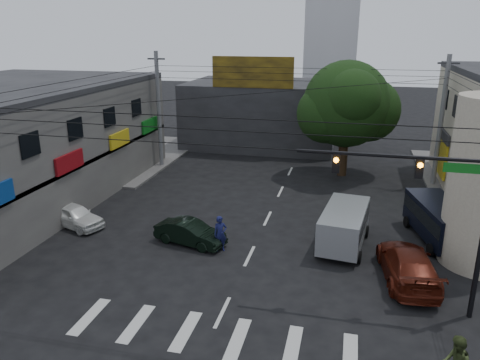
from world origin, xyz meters
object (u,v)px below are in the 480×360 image
at_px(utility_pole_far_right, 441,122).
at_px(traffic_officer, 220,234).
at_px(street_tree, 346,104).
at_px(navy_van, 438,222).
at_px(white_compact, 74,216).
at_px(silver_minivan, 344,228).
at_px(utility_pole_far_left, 159,111).
at_px(maroon_sedan, 408,264).
at_px(dark_sedan, 190,233).
at_px(traffic_gantry, 440,198).

height_order(utility_pole_far_right, traffic_officer, utility_pole_far_right).
bearing_deg(street_tree, utility_pole_far_right, -8.75).
bearing_deg(traffic_officer, navy_van, -9.87).
bearing_deg(white_compact, street_tree, -26.99).
bearing_deg(utility_pole_far_right, silver_minivan, -117.13).
xyz_separation_m(silver_minivan, navy_van, (4.83, 1.87, 0.01)).
distance_m(utility_pole_far_left, utility_pole_far_right, 21.00).
bearing_deg(utility_pole_far_right, street_tree, 171.25).
bearing_deg(traffic_officer, utility_pole_far_right, 19.33).
bearing_deg(traffic_officer, maroon_sedan, -34.83).
bearing_deg(traffic_officer, white_compact, 144.04).
distance_m(street_tree, utility_pole_far_right, 6.63).
bearing_deg(utility_pole_far_right, maroon_sedan, -102.13).
xyz_separation_m(maroon_sedan, navy_van, (1.94, 4.71, 0.27)).
bearing_deg(silver_minivan, street_tree, 9.21).
distance_m(utility_pole_far_left, silver_minivan, 19.37).
relative_size(street_tree, utility_pole_far_left, 0.95).
bearing_deg(navy_van, silver_minivan, 98.00).
height_order(street_tree, dark_sedan, street_tree).
distance_m(utility_pole_far_right, silver_minivan, 13.69).
relative_size(traffic_gantry, silver_minivan, 1.44).
relative_size(dark_sedan, white_compact, 0.98).
bearing_deg(white_compact, silver_minivan, -66.77).
height_order(utility_pole_far_right, dark_sedan, utility_pole_far_right).
bearing_deg(utility_pole_far_right, white_compact, -148.82).
relative_size(traffic_gantry, maroon_sedan, 1.31).
distance_m(utility_pole_far_right, dark_sedan, 19.62).
xyz_separation_m(street_tree, traffic_officer, (-5.57, -14.74, -4.54)).
distance_m(street_tree, dark_sedan, 16.82).
bearing_deg(white_compact, utility_pole_far_left, 19.62).
height_order(white_compact, silver_minivan, silver_minivan).
relative_size(utility_pole_far_right, maroon_sedan, 1.67).
distance_m(street_tree, maroon_sedan, 16.63).
relative_size(utility_pole_far_left, traffic_officer, 4.95).
bearing_deg(street_tree, navy_van, -64.02).
distance_m(traffic_gantry, traffic_officer, 10.69).
xyz_separation_m(street_tree, maroon_sedan, (3.36, -15.59, -4.70)).
height_order(street_tree, traffic_officer, street_tree).
bearing_deg(navy_van, dark_sedan, 92.11).
xyz_separation_m(utility_pole_far_right, silver_minivan, (-6.03, -11.76, -3.57)).
bearing_deg(navy_van, utility_pole_far_right, -20.07).
bearing_deg(navy_van, white_compact, 84.91).
bearing_deg(utility_pole_far_left, utility_pole_far_right, 0.00).
height_order(street_tree, utility_pole_far_right, utility_pole_far_right).
height_order(white_compact, maroon_sedan, maroon_sedan).
bearing_deg(utility_pole_far_right, dark_sedan, -136.01).
relative_size(white_compact, silver_minivan, 0.82).
relative_size(street_tree, white_compact, 2.12).
relative_size(street_tree, traffic_gantry, 1.21).
bearing_deg(maroon_sedan, utility_pole_far_right, -108.60).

